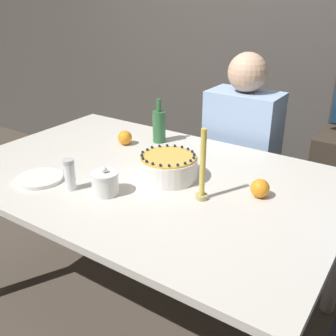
{
  "coord_description": "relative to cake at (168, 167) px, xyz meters",
  "views": [
    {
      "loc": [
        0.96,
        -1.25,
        1.5
      ],
      "look_at": [
        0.11,
        0.02,
        0.81
      ],
      "focal_mm": 42.0,
      "sensor_mm": 36.0,
      "label": 1
    }
  ],
  "objects": [
    {
      "name": "ground_plane",
      "position": [
        -0.11,
        -0.02,
        -0.81
      ],
      "size": [
        12.0,
        12.0,
        0.0
      ],
      "primitive_type": "plane",
      "color": "#4C4238"
    },
    {
      "name": "wall_behind",
      "position": [
        -0.11,
        1.38,
        0.49
      ],
      "size": [
        8.0,
        0.05,
        2.6
      ],
      "color": "#4C4742",
      "rests_on": "ground_plane"
    },
    {
      "name": "dining_table",
      "position": [
        -0.11,
        -0.02,
        -0.14
      ],
      "size": [
        1.68,
        1.1,
        0.76
      ],
      "color": "beige",
      "rests_on": "ground_plane"
    },
    {
      "name": "cake",
      "position": [
        0.0,
        0.0,
        0.0
      ],
      "size": [
        0.25,
        0.25,
        0.11
      ],
      "color": "white",
      "rests_on": "dining_table"
    },
    {
      "name": "sugar_bowl",
      "position": [
        -0.13,
        -0.26,
        -0.0
      ],
      "size": [
        0.11,
        0.11,
        0.12
      ],
      "color": "white",
      "rests_on": "dining_table"
    },
    {
      "name": "sugar_shaker",
      "position": [
        -0.27,
        -0.31,
        0.02
      ],
      "size": [
        0.05,
        0.05,
        0.13
      ],
      "color": "white",
      "rests_on": "dining_table"
    },
    {
      "name": "plate_stack",
      "position": [
        -0.45,
        -0.32,
        -0.04
      ],
      "size": [
        0.2,
        0.2,
        0.02
      ],
      "color": "white",
      "rests_on": "dining_table"
    },
    {
      "name": "candle",
      "position": [
        0.21,
        -0.08,
        0.07
      ],
      "size": [
        0.05,
        0.05,
        0.29
      ],
      "color": "tan",
      "rests_on": "dining_table"
    },
    {
      "name": "bottle",
      "position": [
        -0.29,
        0.35,
        0.04
      ],
      "size": [
        0.07,
        0.07,
        0.23
      ],
      "color": "#2D6638",
      "rests_on": "dining_table"
    },
    {
      "name": "orange_fruit_0",
      "position": [
        -0.41,
        0.21,
        -0.01
      ],
      "size": [
        0.07,
        0.07,
        0.07
      ],
      "color": "orange",
      "rests_on": "dining_table"
    },
    {
      "name": "orange_fruit_1",
      "position": [
        0.39,
        0.06,
        -0.01
      ],
      "size": [
        0.07,
        0.07,
        0.07
      ],
      "color": "orange",
      "rests_on": "dining_table"
    },
    {
      "name": "person_man_blue_shirt",
      "position": [
        0.02,
        0.73,
        -0.28
      ],
      "size": [
        0.4,
        0.34,
        1.21
      ],
      "rotation": [
        0.0,
        0.0,
        3.14
      ],
      "color": "#595960",
      "rests_on": "ground_plane"
    }
  ]
}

